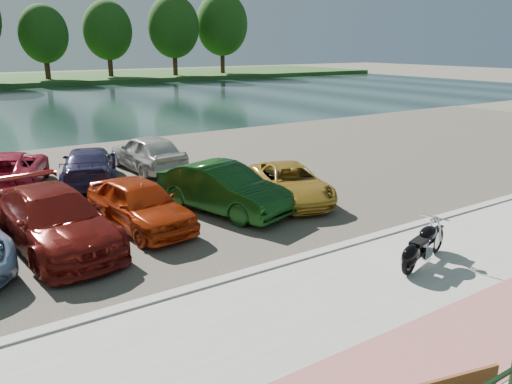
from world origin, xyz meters
The scene contains 16 objects.
ground centered at (0.00, 0.00, 0.00)m, with size 200.00×200.00×0.00m, color #595447.
promenade centered at (0.00, -1.00, 0.05)m, with size 60.00×6.00×0.10m, color #A19D97.
pink_path centered at (0.00, -2.50, 0.10)m, with size 60.00×2.00×0.01m, color #A65E5D.
kerb centered at (0.00, 2.00, 0.07)m, with size 60.00×0.30×0.14m, color #A19D97.
parking_lot centered at (0.00, 11.00, 0.02)m, with size 60.00×18.00×0.04m, color #3F3B33.
river centered at (0.00, 40.00, 0.00)m, with size 120.00×40.00×0.00m, color #172B2A.
bollards centered at (-1.67, -3.70, 0.54)m, with size 10.68×0.18×0.81m.
far_trees centered at (4.36, 65.79, 7.49)m, with size 70.25×10.68×12.52m.
motorcycle centered at (0.95, 0.08, 0.56)m, with size 2.27×1.00×1.05m.
car_3 centered at (-5.98, 6.13, 0.81)m, with size 2.16×5.31×1.54m, color #64120E.
car_4 centered at (-3.60, 6.36, 0.76)m, with size 1.71×4.25×1.45m, color #A72C0B.
car_5 centered at (-0.87, 6.31, 0.80)m, with size 1.61×4.62×1.52m, color #0F3A10.
car_6 centered at (1.63, 6.11, 0.65)m, with size 2.04×4.41×1.23m, color #B28929.
car_10 centered at (-6.17, 12.80, 0.75)m, with size 2.35×5.10×1.42m, color #AE1D37.
car_11 centered at (-3.46, 12.07, 0.74)m, with size 1.95×4.80×1.39m, color #2B284D.
car_12 centered at (-0.84, 12.80, 0.81)m, with size 1.82×4.52×1.54m, color #B8B8B3.
Camera 1 is at (-8.28, -6.91, 5.19)m, focal length 35.00 mm.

